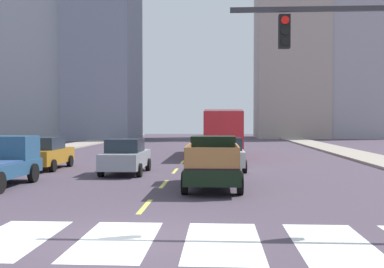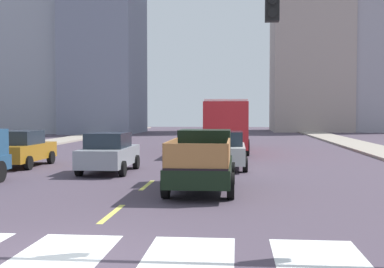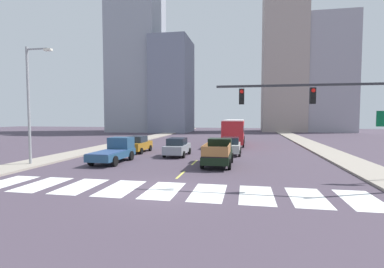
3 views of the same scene
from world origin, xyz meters
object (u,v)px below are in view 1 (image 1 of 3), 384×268
at_px(pickup_stakebed, 213,163).
at_px(sedan_near_left, 226,154).
at_px(city_bus, 223,129).
at_px(sedan_far, 45,153).
at_px(sedan_mid, 126,156).

xyz_separation_m(pickup_stakebed, sedan_near_left, (0.62, 6.13, -0.08)).
distance_m(pickup_stakebed, city_bus, 15.91).
distance_m(pickup_stakebed, sedan_far, 10.91).
height_order(pickup_stakebed, sedan_mid, pickup_stakebed).
bearing_deg(sedan_mid, sedan_far, 160.27).
bearing_deg(sedan_near_left, city_bus, 88.89).
relative_size(pickup_stakebed, sedan_near_left, 1.18).
xyz_separation_m(pickup_stakebed, sedan_far, (-9.07, 6.06, -0.08)).
distance_m(city_bus, sedan_near_left, 9.80).
relative_size(city_bus, sedan_near_left, 2.45).
bearing_deg(pickup_stakebed, sedan_near_left, 82.24).
height_order(sedan_mid, sedan_near_left, same).
distance_m(city_bus, sedan_far, 13.79).
bearing_deg(pickup_stakebed, city_bus, 86.08).
distance_m(pickup_stakebed, sedan_mid, 6.03).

